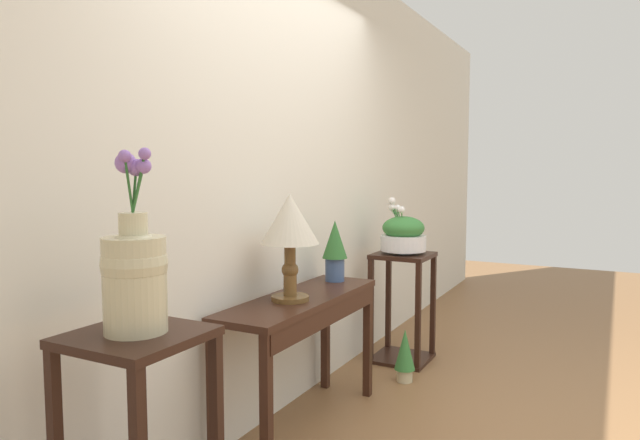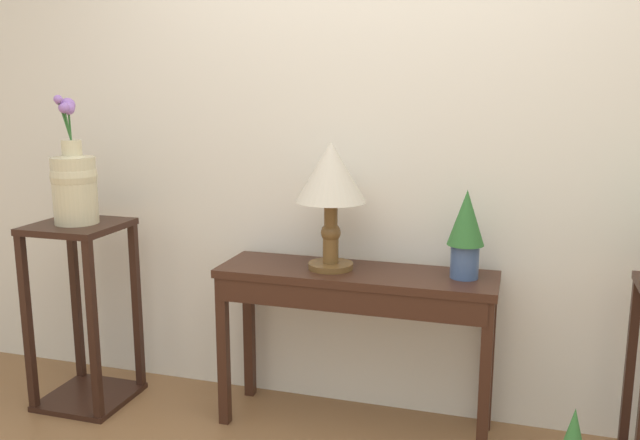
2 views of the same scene
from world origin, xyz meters
The scene contains 8 objects.
back_wall_with_art centered at (0.00, 1.34, 1.40)m, with size 9.00×0.10×2.80m.
console_table centered at (-0.07, 1.05, 0.61)m, with size 1.19×0.36×0.72m.
table_lamp centered at (-0.18, 1.07, 1.11)m, with size 0.30×0.30×0.55m.
potted_plant_on_console centered at (0.38, 1.09, 0.93)m, with size 0.15×0.15×0.37m.
flower_vase_tall_left centered at (-1.35, 0.94, 1.07)m, with size 0.21×0.21×0.58m.
pedestal_stand_right centered at (1.22, 0.96, 0.39)m, with size 0.40×0.40×0.79m.
planter_bowl_wide_right centered at (1.22, 0.96, 0.93)m, with size 0.33×0.33×0.40m.
potted_plant_floor centered at (0.83, 0.80, 0.19)m, with size 0.13×0.13×0.35m.
Camera 1 is at (-2.64, -0.40, 1.39)m, focal length 32.00 mm.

